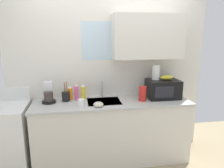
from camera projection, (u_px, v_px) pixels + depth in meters
name	position (u px, v px, depth m)	size (l,w,h in m)	color
kitchen_wall_assembly	(116.00, 65.00, 3.24)	(2.98, 0.42, 2.50)	silver
counter_unit	(112.00, 130.00, 3.13)	(2.21, 0.63, 0.90)	silver
sink_faucet	(102.00, 89.00, 3.22)	(0.03, 0.03, 0.23)	#B2B5BA
stove_range	(6.00, 138.00, 2.90)	(0.60, 0.60, 1.08)	white
microwave	(163.00, 89.00, 3.17)	(0.46, 0.35, 0.27)	black
banana_bunch	(167.00, 77.00, 3.14)	(0.20, 0.11, 0.07)	gold
paper_towel_roll	(156.00, 72.00, 3.15)	(0.11, 0.11, 0.22)	white
coffee_maker	(49.00, 95.00, 2.97)	(0.19, 0.21, 0.28)	black
dish_soap_bottle_yellow	(83.00, 92.00, 3.11)	(0.06, 0.06, 0.23)	yellow
dish_soap_bottle_pink	(76.00, 92.00, 3.08)	(0.06, 0.06, 0.24)	#E55999
dish_soap_bottle_orange	(70.00, 93.00, 3.11)	(0.07, 0.07, 0.20)	orange
cereal_canister	(143.00, 94.00, 3.03)	(0.10, 0.10, 0.21)	red
mug_white	(81.00, 103.00, 2.82)	(0.08, 0.08, 0.10)	white
utensil_crock	(66.00, 96.00, 3.03)	(0.11, 0.11, 0.28)	black
small_bowl	(98.00, 104.00, 2.80)	(0.13, 0.13, 0.07)	beige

